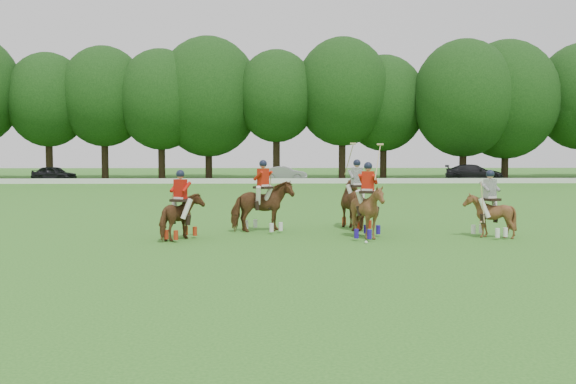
{
  "coord_description": "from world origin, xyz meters",
  "views": [
    {
      "loc": [
        -0.48,
        -16.59,
        2.71
      ],
      "look_at": [
        0.04,
        4.2,
        1.4
      ],
      "focal_mm": 40.0,
      "sensor_mm": 36.0,
      "label": 1
    }
  ],
  "objects_px": {
    "car_mid": "(285,174)",
    "car_right": "(474,173)",
    "car_left": "(54,174)",
    "polo_red_c": "(368,211)",
    "polo_stripe_b": "(489,214)",
    "polo_red_b": "(263,206)",
    "polo_stripe_a": "(357,204)",
    "polo_red_a": "(181,215)",
    "polo_ball": "(366,242)"
  },
  "relations": [
    {
      "from": "car_mid",
      "to": "car_right",
      "type": "distance_m",
      "value": 17.59
    },
    {
      "from": "car_left",
      "to": "polo_red_c",
      "type": "relative_size",
      "value": 1.41
    },
    {
      "from": "polo_stripe_b",
      "to": "car_left",
      "type": "bearing_deg",
      "value": 124.37
    },
    {
      "from": "polo_red_c",
      "to": "polo_red_b",
      "type": "bearing_deg",
      "value": 152.0
    },
    {
      "from": "polo_red_b",
      "to": "polo_stripe_a",
      "type": "distance_m",
      "value": 3.36
    },
    {
      "from": "polo_red_a",
      "to": "polo_red_c",
      "type": "relative_size",
      "value": 0.73
    },
    {
      "from": "polo_red_b",
      "to": "polo_stripe_a",
      "type": "relative_size",
      "value": 0.82
    },
    {
      "from": "polo_red_c",
      "to": "car_right",
      "type": "bearing_deg",
      "value": 68.1
    },
    {
      "from": "polo_stripe_b",
      "to": "car_mid",
      "type": "bearing_deg",
      "value": 98.22
    },
    {
      "from": "car_mid",
      "to": "polo_red_c",
      "type": "height_order",
      "value": "polo_red_c"
    },
    {
      "from": "polo_red_a",
      "to": "polo_ball",
      "type": "relative_size",
      "value": 23.87
    },
    {
      "from": "car_left",
      "to": "car_mid",
      "type": "relative_size",
      "value": 1.0
    },
    {
      "from": "car_mid",
      "to": "polo_stripe_b",
      "type": "xyz_separation_m",
      "value": [
        5.66,
        -39.17,
        0.07
      ]
    },
    {
      "from": "car_left",
      "to": "polo_ball",
      "type": "bearing_deg",
      "value": -132.36
    },
    {
      "from": "polo_stripe_a",
      "to": "polo_stripe_b",
      "type": "xyz_separation_m",
      "value": [
        3.88,
        -2.4,
        -0.14
      ]
    },
    {
      "from": "car_left",
      "to": "polo_stripe_b",
      "type": "height_order",
      "value": "polo_stripe_b"
    },
    {
      "from": "polo_red_a",
      "to": "car_right",
      "type": "bearing_deg",
      "value": 61.32
    },
    {
      "from": "polo_red_b",
      "to": "car_left",
      "type": "bearing_deg",
      "value": 117.62
    },
    {
      "from": "polo_stripe_b",
      "to": "polo_red_a",
      "type": "bearing_deg",
      "value": -178.35
    },
    {
      "from": "car_mid",
      "to": "car_right",
      "type": "bearing_deg",
      "value": -84.76
    },
    {
      "from": "car_mid",
      "to": "car_left",
      "type": "bearing_deg",
      "value": 95.24
    },
    {
      "from": "polo_ball",
      "to": "polo_red_c",
      "type": "bearing_deg",
      "value": 79.34
    },
    {
      "from": "car_right",
      "to": "polo_stripe_a",
      "type": "relative_size",
      "value": 1.77
    },
    {
      "from": "polo_stripe_a",
      "to": "polo_stripe_b",
      "type": "height_order",
      "value": "polo_stripe_a"
    },
    {
      "from": "car_right",
      "to": "polo_red_b",
      "type": "xyz_separation_m",
      "value": [
        -19.08,
        -37.55,
        0.12
      ]
    },
    {
      "from": "car_right",
      "to": "car_left",
      "type": "bearing_deg",
      "value": 104.75
    },
    {
      "from": "car_right",
      "to": "polo_stripe_a",
      "type": "distance_m",
      "value": 40.02
    },
    {
      "from": "polo_red_a",
      "to": "polo_stripe_a",
      "type": "xyz_separation_m",
      "value": [
        5.77,
        2.68,
        0.13
      ]
    },
    {
      "from": "car_right",
      "to": "polo_red_a",
      "type": "height_order",
      "value": "polo_red_a"
    },
    {
      "from": "polo_red_a",
      "to": "polo_stripe_a",
      "type": "bearing_deg",
      "value": 24.92
    },
    {
      "from": "car_left",
      "to": "polo_red_c",
      "type": "height_order",
      "value": "polo_red_c"
    },
    {
      "from": "car_mid",
      "to": "polo_ball",
      "type": "bearing_deg",
      "value": -172.52
    },
    {
      "from": "polo_stripe_b",
      "to": "polo_ball",
      "type": "height_order",
      "value": "polo_stripe_b"
    },
    {
      "from": "polo_red_b",
      "to": "polo_ball",
      "type": "bearing_deg",
      "value": -42.98
    },
    {
      "from": "polo_ball",
      "to": "polo_red_b",
      "type": "bearing_deg",
      "value": 137.02
    },
    {
      "from": "car_mid",
      "to": "polo_stripe_a",
      "type": "height_order",
      "value": "polo_stripe_a"
    },
    {
      "from": "polo_red_a",
      "to": "polo_red_b",
      "type": "xyz_separation_m",
      "value": [
        2.5,
        1.9,
        0.12
      ]
    },
    {
      "from": "polo_red_b",
      "to": "polo_stripe_b",
      "type": "xyz_separation_m",
      "value": [
        7.15,
        -1.62,
        -0.14
      ]
    },
    {
      "from": "car_mid",
      "to": "polo_stripe_b",
      "type": "distance_m",
      "value": 39.58
    },
    {
      "from": "polo_red_b",
      "to": "polo_red_c",
      "type": "distance_m",
      "value": 3.71
    },
    {
      "from": "polo_red_b",
      "to": "polo_red_c",
      "type": "bearing_deg",
      "value": -28.0
    },
    {
      "from": "car_mid",
      "to": "polo_ball",
      "type": "height_order",
      "value": "car_mid"
    },
    {
      "from": "car_right",
      "to": "car_mid",
      "type": "bearing_deg",
      "value": 104.75
    },
    {
      "from": "car_right",
      "to": "polo_ball",
      "type": "distance_m",
      "value": 43.47
    },
    {
      "from": "polo_ball",
      "to": "polo_stripe_a",
      "type": "bearing_deg",
      "value": 86.91
    },
    {
      "from": "car_left",
      "to": "polo_red_c",
      "type": "distance_m",
      "value": 45.49
    },
    {
      "from": "polo_red_a",
      "to": "polo_red_c",
      "type": "xyz_separation_m",
      "value": [
        5.78,
        0.15,
        0.1
      ]
    },
    {
      "from": "polo_red_a",
      "to": "car_mid",
      "type": "bearing_deg",
      "value": 84.22
    },
    {
      "from": "polo_red_a",
      "to": "polo_red_b",
      "type": "relative_size",
      "value": 0.89
    },
    {
      "from": "polo_red_c",
      "to": "polo_stripe_b",
      "type": "xyz_separation_m",
      "value": [
        3.87,
        0.12,
        -0.12
      ]
    }
  ]
}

